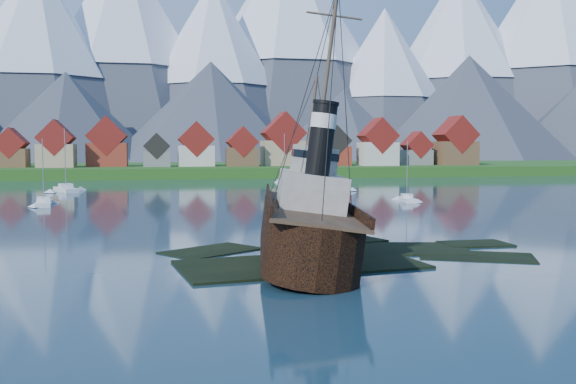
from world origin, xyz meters
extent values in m
plane|color=#183445|center=(0.00, 0.00, 0.00)|extent=(1400.00, 1400.00, 0.00)
cube|color=black|center=(-3.00, -2.00, -0.32)|extent=(19.08, 11.42, 1.00)
cube|color=black|center=(6.00, 4.00, -0.38)|extent=(15.15, 9.76, 1.00)
cube|color=black|center=(2.00, 9.00, -0.28)|extent=(11.45, 9.06, 1.00)
cube|color=black|center=(12.00, -1.00, -0.42)|extent=(10.27, 8.34, 1.00)
cube|color=black|center=(-9.00, 6.00, -0.40)|extent=(9.42, 8.68, 1.00)
cube|color=black|center=(15.00, 5.00, -0.35)|extent=(6.00, 4.00, 1.00)
cube|color=#1A4814|center=(0.00, 170.00, 0.00)|extent=(600.00, 80.00, 3.20)
cube|color=#3F3D38|center=(0.00, 132.00, 0.00)|extent=(600.00, 2.50, 2.00)
cube|color=brown|center=(-56.00, 153.00, 5.75)|extent=(9.00, 8.00, 5.50)
cube|color=maroon|center=(-56.00, 153.00, 10.12)|extent=(9.16, 8.16, 9.16)
cube|color=tan|center=(-43.00, 150.00, 6.40)|extent=(10.50, 9.00, 6.80)
cube|color=maroon|center=(-43.00, 150.00, 11.69)|extent=(10.69, 9.18, 10.69)
cube|color=maroon|center=(-29.00, 156.00, 6.60)|extent=(12.00, 8.50, 7.20)
cube|color=maroon|center=(-29.00, 156.00, 12.36)|extent=(12.22, 8.67, 12.22)
cube|color=slate|center=(-14.00, 151.00, 5.40)|extent=(8.00, 7.00, 4.80)
cube|color=black|center=(-14.00, 151.00, 9.24)|extent=(8.15, 7.14, 8.15)
cube|color=beige|center=(-2.00, 154.00, 6.20)|extent=(11.00, 9.50, 6.40)
cube|color=maroon|center=(-2.00, 154.00, 11.38)|extent=(11.20, 9.69, 11.20)
cube|color=brown|center=(12.00, 150.00, 5.90)|extent=(9.50, 8.00, 5.80)
cube|color=maroon|center=(12.00, 150.00, 10.51)|extent=(9.67, 8.16, 9.67)
cube|color=tan|center=(26.00, 155.00, 7.00)|extent=(13.50, 10.00, 8.00)
cube|color=maroon|center=(26.00, 155.00, 13.43)|extent=(13.75, 10.20, 13.75)
cube|color=maroon|center=(42.00, 152.00, 6.10)|extent=(10.00, 8.50, 6.20)
cube|color=black|center=(42.00, 152.00, 11.00)|extent=(10.18, 8.67, 10.18)
cube|color=beige|center=(56.00, 149.00, 6.75)|extent=(11.50, 9.00, 7.50)
cube|color=maroon|center=(56.00, 149.00, 12.57)|extent=(11.71, 9.18, 11.71)
cube|color=slate|center=(71.00, 153.00, 5.50)|extent=(9.00, 7.50, 5.00)
cube|color=maroon|center=(71.00, 153.00, 9.62)|extent=(9.16, 7.65, 9.16)
cube|color=brown|center=(84.00, 151.00, 6.90)|extent=(12.50, 10.00, 7.80)
cube|color=maroon|center=(84.00, 151.00, 13.05)|extent=(12.73, 10.20, 12.73)
cone|color=#2D333D|center=(-100.00, 455.00, 73.00)|extent=(180.00, 180.00, 150.00)
cone|color=white|center=(-100.00, 455.00, 103.00)|extent=(111.60, 111.60, 90.00)
cone|color=#2D333D|center=(-40.00, 495.00, 88.00)|extent=(210.00, 210.00, 180.00)
cone|color=white|center=(-40.00, 495.00, 124.00)|extent=(130.20, 130.20, 108.00)
cone|color=#2D333D|center=(30.00, 470.00, 70.50)|extent=(170.00, 170.00, 145.00)
cone|color=white|center=(30.00, 470.00, 99.50)|extent=(105.40, 105.40, 87.00)
cone|color=#2D333D|center=(100.00, 515.00, 98.00)|extent=(240.00, 240.00, 200.00)
cone|color=white|center=(100.00, 515.00, 138.00)|extent=(148.80, 148.80, 120.00)
cone|color=#2D333D|center=(170.00, 460.00, 60.50)|extent=(150.00, 150.00, 125.00)
cone|color=white|center=(170.00, 460.00, 85.50)|extent=(93.00, 93.00, 75.00)
cone|color=#2D333D|center=(250.00, 490.00, 83.00)|extent=(200.00, 200.00, 170.00)
cone|color=white|center=(250.00, 490.00, 117.00)|extent=(124.00, 124.00, 102.00)
cone|color=#2D333D|center=(330.00, 475.00, 93.00)|extent=(230.00, 230.00, 190.00)
cone|color=white|center=(330.00, 475.00, 131.00)|extent=(142.60, 142.60, 114.00)
cone|color=#2D333D|center=(-70.00, 374.00, 27.00)|extent=(120.00, 120.00, 58.00)
cone|color=#2D333D|center=(20.00, 369.00, 31.00)|extent=(136.00, 136.00, 66.00)
cone|color=#2D333D|center=(110.00, 373.00, 23.00)|extent=(110.00, 110.00, 50.00)
cone|color=#2D333D|center=(200.00, 370.00, 35.50)|extent=(150.00, 150.00, 75.00)
cube|color=black|center=(-2.32, 0.68, 2.11)|extent=(6.52, 18.78, 3.91)
cone|color=black|center=(-2.32, 12.87, 2.11)|extent=(6.52, 6.52, 6.52)
cylinder|color=black|center=(-2.32, -8.71, 2.11)|extent=(6.52, 6.52, 3.91)
cube|color=#4C3826|center=(-2.32, 0.68, 4.16)|extent=(6.39, 24.78, 0.23)
cube|color=black|center=(-5.46, 0.68, 4.58)|extent=(0.19, 24.00, 0.84)
cube|color=black|center=(0.81, 0.68, 4.58)|extent=(0.19, 24.00, 0.84)
cube|color=#ADA89E|center=(-2.32, -0.72, 5.55)|extent=(4.84, 7.92, 2.80)
cube|color=#ADA89E|center=(-2.32, 0.22, 7.98)|extent=(3.35, 3.73, 2.05)
cylinder|color=black|center=(-2.32, -3.79, 9.56)|extent=(1.77, 1.77, 5.22)
cylinder|color=silver|center=(-2.32, -3.79, 10.86)|extent=(1.86, 1.86, 1.02)
cylinder|color=#473828|center=(-2.32, 8.14, 9.84)|extent=(0.26, 0.26, 11.18)
cylinder|color=#473828|center=(-2.32, -1.65, 15.06)|extent=(0.30, 0.30, 12.11)
cube|color=silver|center=(-30.77, 54.70, 0.09)|extent=(3.27, 8.99, 1.11)
cube|color=silver|center=(-30.77, 54.70, 0.97)|extent=(2.22, 2.68, 0.65)
cylinder|color=gray|center=(-30.77, 54.70, 5.45)|extent=(0.13, 0.13, 9.61)
cube|color=silver|center=(-31.81, 86.06, 0.11)|extent=(6.21, 10.48, 1.37)
cube|color=silver|center=(-31.81, 86.06, 1.20)|extent=(3.17, 3.51, 0.80)
cylinder|color=gray|center=(-31.81, 86.06, 6.73)|extent=(0.16, 0.16, 11.86)
cube|color=silver|center=(20.89, 78.62, 0.11)|extent=(8.39, 8.47, 1.35)
cube|color=silver|center=(20.89, 78.62, 1.18)|extent=(3.37, 3.37, 0.79)
cylinder|color=gray|center=(20.89, 78.62, 6.62)|extent=(0.16, 0.16, 11.67)
cube|color=silver|center=(16.82, 105.75, 0.11)|extent=(3.62, 11.25, 1.33)
cube|color=silver|center=(16.82, 105.75, 1.16)|extent=(2.67, 3.28, 0.77)
cylinder|color=gray|center=(16.82, 105.75, 6.53)|extent=(0.15, 0.15, 11.51)
cube|color=silver|center=(26.61, 50.56, 0.09)|extent=(3.00, 7.55, 1.07)
cube|color=silver|center=(26.61, 50.56, 0.94)|extent=(1.93, 2.29, 0.63)
cylinder|color=gray|center=(26.61, 50.56, 5.28)|extent=(0.13, 0.13, 9.30)
camera|label=1|loc=(-13.30, -48.68, 8.90)|focal=40.00mm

